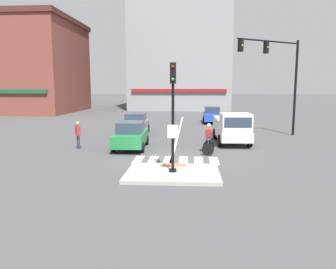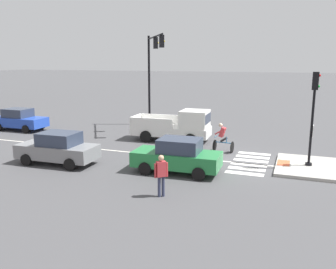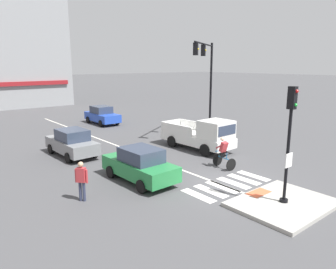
{
  "view_description": "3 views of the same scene",
  "coord_description": "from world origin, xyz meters",
  "px_view_note": "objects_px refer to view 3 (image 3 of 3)",
  "views": [
    {
      "loc": [
        0.72,
        -16.29,
        3.73
      ],
      "look_at": [
        -0.57,
        2.59,
        0.95
      ],
      "focal_mm": 35.14,
      "sensor_mm": 36.0,
      "label": 1
    },
    {
      "loc": [
        -18.14,
        -2.07,
        5.2
      ],
      "look_at": [
        -0.99,
        4.24,
        1.39
      ],
      "focal_mm": 38.03,
      "sensor_mm": 36.0,
      "label": 2
    },
    {
      "loc": [
        -11.04,
        -8.99,
        5.49
      ],
      "look_at": [
        -0.56,
        3.78,
        1.84
      ],
      "focal_mm": 34.36,
      "sensor_mm": 36.0,
      "label": 3
    }
  ],
  "objects_px": {
    "signal_pole": "(289,134)",
    "car_grey_westbound_far": "(72,143)",
    "pickup_truck_white_eastbound_mid": "(202,135)",
    "traffic_light_mast": "(207,71)",
    "car_green_westbound_near": "(140,165)",
    "cyclist": "(224,152)",
    "car_blue_eastbound_distant": "(102,115)",
    "pedestrian_at_curb_left": "(81,178)"
  },
  "relations": [
    {
      "from": "car_green_westbound_near",
      "to": "pickup_truck_white_eastbound_mid",
      "type": "distance_m",
      "value": 6.65
    },
    {
      "from": "pedestrian_at_curb_left",
      "to": "traffic_light_mast",
      "type": "bearing_deg",
      "value": 23.82
    },
    {
      "from": "pickup_truck_white_eastbound_mid",
      "to": "traffic_light_mast",
      "type": "bearing_deg",
      "value": 41.74
    },
    {
      "from": "signal_pole",
      "to": "pickup_truck_white_eastbound_mid",
      "type": "height_order",
      "value": "signal_pole"
    },
    {
      "from": "traffic_light_mast",
      "to": "car_blue_eastbound_distant",
      "type": "height_order",
      "value": "traffic_light_mast"
    },
    {
      "from": "signal_pole",
      "to": "pedestrian_at_curb_left",
      "type": "relative_size",
      "value": 2.71
    },
    {
      "from": "cyclist",
      "to": "traffic_light_mast",
      "type": "bearing_deg",
      "value": 50.61
    },
    {
      "from": "signal_pole",
      "to": "car_blue_eastbound_distant",
      "type": "distance_m",
      "value": 20.79
    },
    {
      "from": "signal_pole",
      "to": "car_green_westbound_near",
      "type": "height_order",
      "value": "signal_pole"
    },
    {
      "from": "car_green_westbound_near",
      "to": "signal_pole",
      "type": "bearing_deg",
      "value": -64.06
    },
    {
      "from": "traffic_light_mast",
      "to": "pedestrian_at_curb_left",
      "type": "distance_m",
      "value": 14.88
    },
    {
      "from": "signal_pole",
      "to": "cyclist",
      "type": "height_order",
      "value": "signal_pole"
    },
    {
      "from": "car_grey_westbound_far",
      "to": "cyclist",
      "type": "height_order",
      "value": "cyclist"
    },
    {
      "from": "pickup_truck_white_eastbound_mid",
      "to": "pedestrian_at_curb_left",
      "type": "height_order",
      "value": "pickup_truck_white_eastbound_mid"
    },
    {
      "from": "signal_pole",
      "to": "car_blue_eastbound_distant",
      "type": "bearing_deg",
      "value": 81.81
    },
    {
      "from": "car_blue_eastbound_distant",
      "to": "cyclist",
      "type": "bearing_deg",
      "value": -94.35
    },
    {
      "from": "cyclist",
      "to": "pedestrian_at_curb_left",
      "type": "distance_m",
      "value": 7.75
    },
    {
      "from": "traffic_light_mast",
      "to": "pickup_truck_white_eastbound_mid",
      "type": "bearing_deg",
      "value": -138.26
    },
    {
      "from": "traffic_light_mast",
      "to": "pedestrian_at_curb_left",
      "type": "relative_size",
      "value": 4.26
    },
    {
      "from": "car_grey_westbound_far",
      "to": "pickup_truck_white_eastbound_mid",
      "type": "relative_size",
      "value": 0.8
    },
    {
      "from": "signal_pole",
      "to": "car_grey_westbound_far",
      "type": "xyz_separation_m",
      "value": [
        -3.57,
        12.05,
        -2.07
      ]
    },
    {
      "from": "traffic_light_mast",
      "to": "car_green_westbound_near",
      "type": "relative_size",
      "value": 1.72
    },
    {
      "from": "traffic_light_mast",
      "to": "car_grey_westbound_far",
      "type": "bearing_deg",
      "value": 175.73
    },
    {
      "from": "traffic_light_mast",
      "to": "car_grey_westbound_far",
      "type": "relative_size",
      "value": 1.72
    },
    {
      "from": "pedestrian_at_curb_left",
      "to": "cyclist",
      "type": "bearing_deg",
      "value": -5.91
    },
    {
      "from": "car_blue_eastbound_distant",
      "to": "pickup_truck_white_eastbound_mid",
      "type": "relative_size",
      "value": 0.8
    },
    {
      "from": "signal_pole",
      "to": "car_grey_westbound_far",
      "type": "height_order",
      "value": "signal_pole"
    },
    {
      "from": "pickup_truck_white_eastbound_mid",
      "to": "car_grey_westbound_far",
      "type": "bearing_deg",
      "value": 149.8
    },
    {
      "from": "car_blue_eastbound_distant",
      "to": "pickup_truck_white_eastbound_mid",
      "type": "xyz_separation_m",
      "value": [
        0.52,
        -12.52,
        0.17
      ]
    },
    {
      "from": "car_grey_westbound_far",
      "to": "cyclist",
      "type": "distance_m",
      "value": 9.1
    },
    {
      "from": "car_grey_westbound_far",
      "to": "pedestrian_at_curb_left",
      "type": "relative_size",
      "value": 2.48
    },
    {
      "from": "cyclist",
      "to": "pedestrian_at_curb_left",
      "type": "height_order",
      "value": "cyclist"
    },
    {
      "from": "car_blue_eastbound_distant",
      "to": "pickup_truck_white_eastbound_mid",
      "type": "height_order",
      "value": "pickup_truck_white_eastbound_mid"
    },
    {
      "from": "signal_pole",
      "to": "car_blue_eastbound_distant",
      "type": "xyz_separation_m",
      "value": [
        2.95,
        20.48,
        -2.07
      ]
    },
    {
      "from": "car_green_westbound_near",
      "to": "pickup_truck_white_eastbound_mid",
      "type": "bearing_deg",
      "value": 18.43
    },
    {
      "from": "signal_pole",
      "to": "car_green_westbound_near",
      "type": "distance_m",
      "value": 6.83
    },
    {
      "from": "signal_pole",
      "to": "cyclist",
      "type": "distance_m",
      "value": 5.36
    },
    {
      "from": "car_grey_westbound_far",
      "to": "signal_pole",
      "type": "bearing_deg",
      "value": -73.51
    },
    {
      "from": "cyclist",
      "to": "car_green_westbound_near",
      "type": "bearing_deg",
      "value": 165.42
    },
    {
      "from": "car_blue_eastbound_distant",
      "to": "cyclist",
      "type": "xyz_separation_m",
      "value": [
        -1.2,
        -15.82,
        0.06
      ]
    },
    {
      "from": "car_green_westbound_near",
      "to": "cyclist",
      "type": "bearing_deg",
      "value": -14.58
    },
    {
      "from": "signal_pole",
      "to": "traffic_light_mast",
      "type": "relative_size",
      "value": 0.64
    }
  ]
}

